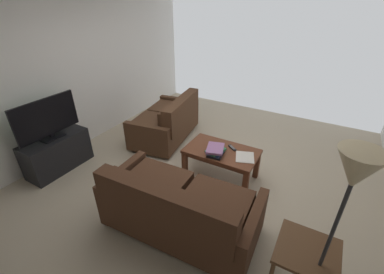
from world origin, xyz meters
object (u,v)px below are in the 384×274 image
flat_tv (47,119)px  loose_magazine (245,157)px  coffee_table (221,155)px  tv_remote (232,148)px  end_table (306,257)px  tv_stand (57,153)px  floor_lamp (350,189)px  sofa_main (178,208)px  loveseat_near (168,122)px  book_stack (216,151)px

flat_tv → loose_magazine: bearing=-158.8°
coffee_table → loose_magazine: (-0.35, 0.01, 0.08)m
tv_remote → loose_magazine: 0.27m
end_table → tv_stand: end_table is taller
end_table → floor_lamp: floor_lamp is taller
sofa_main → loose_magazine: bearing=-106.5°
sofa_main → floor_lamp: bearing=174.5°
floor_lamp → loose_magazine: bearing=-50.9°
coffee_table → tv_stand: tv_stand is taller
flat_tv → tv_remote: 2.68m
floor_lamp → loose_magazine: 1.88m
tv_stand → loose_magazine: (-2.62, -1.02, 0.20)m
loveseat_near → loose_magazine: 1.78m
coffee_table → flat_tv: flat_tv is taller
sofa_main → floor_lamp: 1.71m
tv_stand → tv_remote: (-2.39, -1.15, 0.21)m
sofa_main → floor_lamp: floor_lamp is taller
coffee_table → flat_tv: 2.54m
loveseat_near → floor_lamp: 3.45m
floor_lamp → tv_remote: size_ratio=10.48×
loveseat_near → tv_stand: bearing=59.4°
end_table → tv_stand: (3.58, -0.18, -0.21)m
loveseat_near → end_table: bearing=145.6°
tv_stand → loose_magazine: tv_stand is taller
sofa_main → loveseat_near: 2.20m
sofa_main → end_table: sofa_main is taller
tv_remote → floor_lamp: bearing=132.1°
book_stack → end_table: bearing=141.1°
floor_lamp → flat_tv: size_ratio=1.73×
tv_remote → loose_magazine: tv_remote is taller
end_table → tv_stand: size_ratio=0.60×
sofa_main → coffee_table: (0.00, -1.17, 0.03)m
sofa_main → end_table: size_ratio=3.05×
coffee_table → end_table: end_table is taller
loveseat_near → coffee_table: bearing=156.1°
tv_remote → tv_stand: bearing=25.7°
end_table → floor_lamp: size_ratio=0.35×
floor_lamp → tv_remote: bearing=-47.9°
loose_magazine → floor_lamp: bearing=109.1°
floor_lamp → book_stack: 2.02m
floor_lamp → loose_magazine: size_ratio=5.81×
book_stack → tv_remote: bearing=-119.9°
coffee_table → loose_magazine: size_ratio=3.64×
coffee_table → floor_lamp: (-1.40, 1.31, 0.94)m
flat_tv → floor_lamp: bearing=175.7°
floor_lamp → sofa_main: bearing=-5.5°
flat_tv → tv_remote: (-2.39, -1.15, -0.38)m
floor_lamp → tv_stand: floor_lamp is taller
floor_lamp → flat_tv: 3.72m
end_table → loose_magazine: end_table is taller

